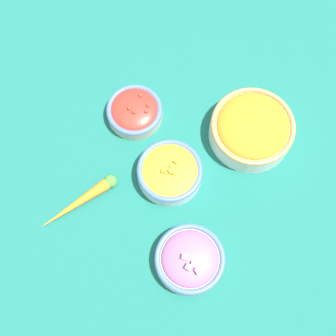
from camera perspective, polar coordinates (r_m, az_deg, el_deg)
ground_plane at (r=1.05m, az=-0.00°, el=-0.53°), size 3.00×3.00×0.00m
bowl_cherry_tomatoes at (r=1.08m, az=-4.10°, el=6.94°), size 0.13×0.13×0.05m
bowl_squash at (r=1.02m, az=0.22°, el=-0.49°), size 0.14×0.14×0.06m
bowl_carrots at (r=1.06m, az=10.20°, el=4.78°), size 0.19×0.19×0.07m
bowl_red_onion at (r=0.98m, az=2.68°, el=-11.04°), size 0.15×0.15×0.07m
loose_carrot at (r=1.04m, az=-10.60°, el=-3.98°), size 0.18×0.10×0.03m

